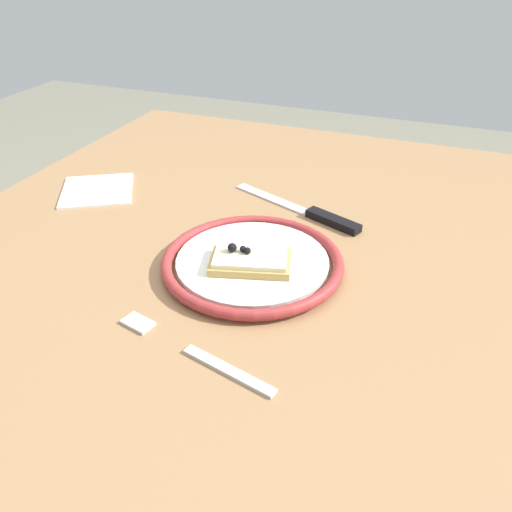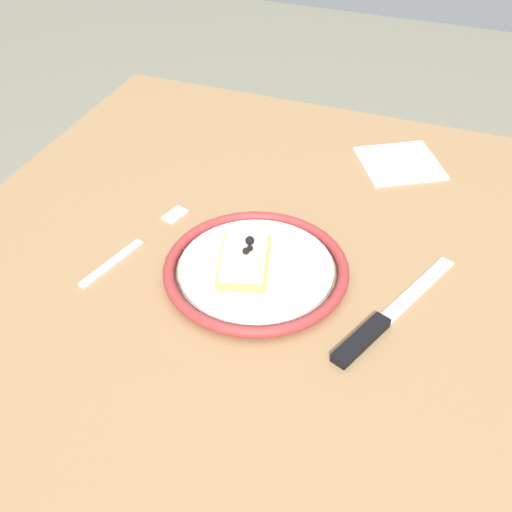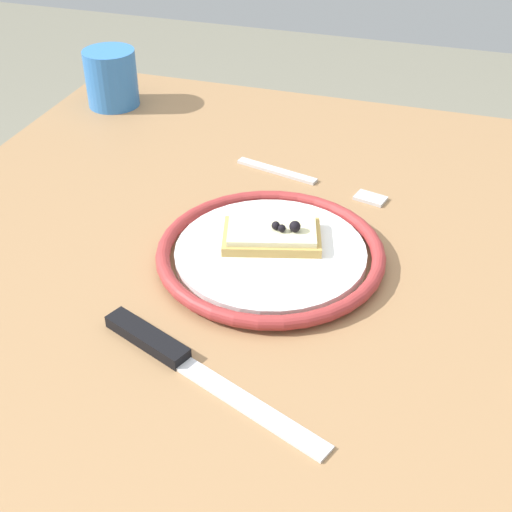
{
  "view_description": "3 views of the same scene",
  "coord_description": "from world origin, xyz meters",
  "px_view_note": "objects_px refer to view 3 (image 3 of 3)",
  "views": [
    {
      "loc": [
        -0.59,
        -0.24,
        1.11
      ],
      "look_at": [
        -0.05,
        -0.03,
        0.75
      ],
      "focal_mm": 36.72,
      "sensor_mm": 36.0,
      "label": 1
    },
    {
      "loc": [
        0.16,
        -0.61,
        1.29
      ],
      "look_at": [
        -0.06,
        -0.02,
        0.76
      ],
      "focal_mm": 45.62,
      "sensor_mm": 36.0,
      "label": 2
    },
    {
      "loc": [
        0.5,
        0.14,
        1.16
      ],
      "look_at": [
        -0.05,
        -0.04,
        0.75
      ],
      "focal_mm": 48.86,
      "sensor_mm": 36.0,
      "label": 3
    }
  ],
  "objects_px": {
    "knife": "(173,355)",
    "fork": "(310,181)",
    "plate": "(271,253)",
    "pizza_slice_near": "(272,234)",
    "cup": "(111,78)",
    "dining_table": "(279,374)"
  },
  "relations": [
    {
      "from": "pizza_slice_near",
      "to": "dining_table",
      "type": "bearing_deg",
      "value": 22.49
    },
    {
      "from": "plate",
      "to": "knife",
      "type": "height_order",
      "value": "plate"
    },
    {
      "from": "fork",
      "to": "cup",
      "type": "xyz_separation_m",
      "value": [
        -0.14,
        -0.34,
        0.04
      ]
    },
    {
      "from": "plate",
      "to": "fork",
      "type": "xyz_separation_m",
      "value": [
        -0.17,
        -0.0,
        -0.01
      ]
    },
    {
      "from": "plate",
      "to": "fork",
      "type": "distance_m",
      "value": 0.17
    },
    {
      "from": "plate",
      "to": "pizza_slice_near",
      "type": "relative_size",
      "value": 2.07
    },
    {
      "from": "pizza_slice_near",
      "to": "knife",
      "type": "relative_size",
      "value": 0.5
    },
    {
      "from": "pizza_slice_near",
      "to": "fork",
      "type": "bearing_deg",
      "value": 179.06
    },
    {
      "from": "dining_table",
      "to": "knife",
      "type": "relative_size",
      "value": 4.32
    },
    {
      "from": "pizza_slice_near",
      "to": "cup",
      "type": "distance_m",
      "value": 0.45
    },
    {
      "from": "pizza_slice_near",
      "to": "knife",
      "type": "distance_m",
      "value": 0.18
    },
    {
      "from": "plate",
      "to": "cup",
      "type": "xyz_separation_m",
      "value": [
        -0.31,
        -0.34,
        0.03
      ]
    },
    {
      "from": "dining_table",
      "to": "fork",
      "type": "relative_size",
      "value": 4.98
    },
    {
      "from": "pizza_slice_near",
      "to": "cup",
      "type": "relative_size",
      "value": 1.38
    },
    {
      "from": "plate",
      "to": "knife",
      "type": "xyz_separation_m",
      "value": [
        0.17,
        -0.04,
        -0.0
      ]
    },
    {
      "from": "knife",
      "to": "plate",
      "type": "bearing_deg",
      "value": 167.05
    },
    {
      "from": "knife",
      "to": "fork",
      "type": "xyz_separation_m",
      "value": [
        -0.34,
        0.04,
        -0.0
      ]
    },
    {
      "from": "knife",
      "to": "cup",
      "type": "bearing_deg",
      "value": -147.75
    },
    {
      "from": "plate",
      "to": "knife",
      "type": "relative_size",
      "value": 1.03
    },
    {
      "from": "dining_table",
      "to": "cup",
      "type": "xyz_separation_m",
      "value": [
        -0.37,
        -0.37,
        0.14
      ]
    },
    {
      "from": "fork",
      "to": "cup",
      "type": "height_order",
      "value": "cup"
    },
    {
      "from": "dining_table",
      "to": "pizza_slice_near",
      "type": "height_order",
      "value": "pizza_slice_near"
    }
  ]
}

